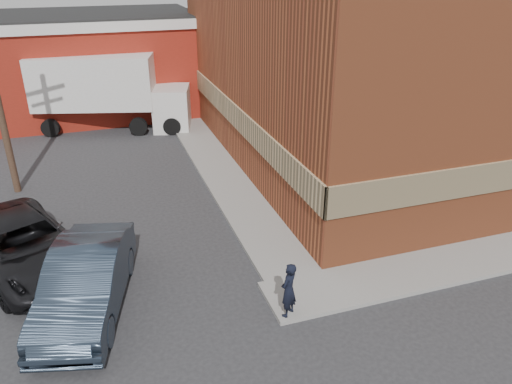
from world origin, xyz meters
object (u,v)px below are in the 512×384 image
object	(u,v)px
sedan	(86,282)
suv_a	(24,245)
brick_building	(383,49)
box_truck	(110,88)
warehouse	(54,65)
man	(289,290)

from	to	relation	value
sedan	suv_a	bearing A→B (deg)	137.87
brick_building	suv_a	size ratio (longest dim) A/B	3.21
suv_a	box_truck	bearing A→B (deg)	50.08
sedan	suv_a	world-z (taller)	sedan
warehouse	man	distance (m)	22.40
suv_a	box_truck	xyz separation A→B (m)	(3.43, 12.76, 1.47)
box_truck	sedan	bearing A→B (deg)	-80.97
warehouse	sedan	world-z (taller)	warehouse
warehouse	suv_a	bearing A→B (deg)	-92.33
warehouse	box_truck	world-z (taller)	warehouse
brick_building	man	world-z (taller)	brick_building
warehouse	sedan	xyz separation A→B (m)	(0.98, -19.50, -1.97)
suv_a	box_truck	world-z (taller)	box_truck
brick_building	sedan	distance (m)	16.42
sedan	brick_building	bearing A→B (deg)	46.61
brick_building	sedan	bearing A→B (deg)	-147.85
warehouse	box_truck	xyz separation A→B (m)	(2.74, -4.21, -0.55)
sedan	suv_a	xyz separation A→B (m)	(-1.67, 2.53, -0.05)
man	suv_a	xyz separation A→B (m)	(-6.49, 4.58, -0.09)
sedan	box_truck	xyz separation A→B (m)	(1.76, 15.29, 1.42)
sedan	warehouse	bearing A→B (deg)	107.33
brick_building	box_truck	size ratio (longest dim) A/B	2.21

